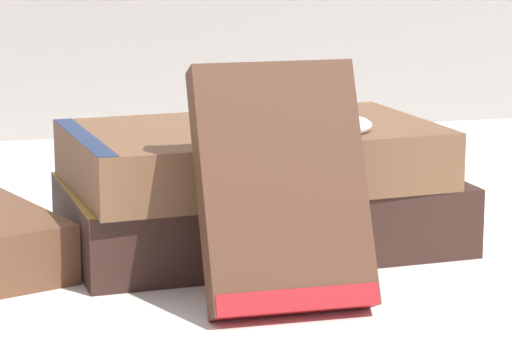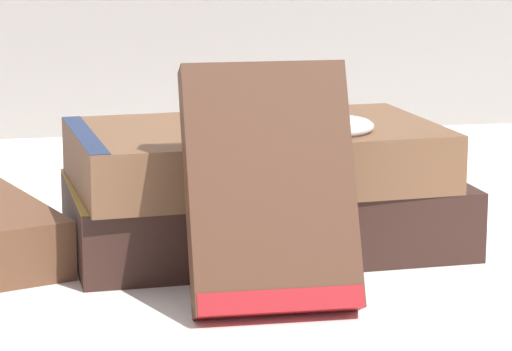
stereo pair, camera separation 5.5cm
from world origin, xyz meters
The scene contains 5 objects.
ground_plane centered at (0.00, 0.00, 0.00)m, with size 3.00×3.00×0.00m, color white.
book_flat_bottom centered at (0.02, 0.06, 0.02)m, with size 0.26×0.15×0.05m.
book_flat_top centered at (0.01, 0.06, 0.06)m, with size 0.24×0.16×0.04m.
book_leaning_front centered at (0.01, -0.06, 0.06)m, with size 0.09×0.07×0.13m.
pocket_watch centered at (0.06, 0.03, 0.08)m, with size 0.06×0.06×0.01m.
Camera 1 is at (-0.17, -0.68, 0.21)m, focal length 85.00 mm.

